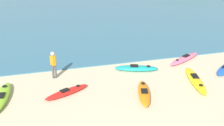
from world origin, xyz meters
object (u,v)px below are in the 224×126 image
Objects in this scene: kayak_on_sand_1 at (67,92)px; kayak_on_sand_3 at (144,93)px; kayak_on_sand_2 at (184,59)px; kayak_on_sand_6 at (136,68)px; person_near_waterline at (53,63)px; kayak_on_sand_5 at (1,97)px; kayak_on_sand_7 at (195,80)px.

kayak_on_sand_1 is 0.94× the size of kayak_on_sand_3.
kayak_on_sand_2 is 3.94m from kayak_on_sand_6.
person_near_waterline is (-4.55, 3.43, 0.82)m from kayak_on_sand_3.
kayak_on_sand_3 is at bearing -36.98° from person_near_waterline.
kayak_on_sand_2 is 0.99× the size of kayak_on_sand_5.
kayak_on_sand_1 is 3.43m from kayak_on_sand_5.
kayak_on_sand_1 is 0.90× the size of kayak_on_sand_6.
kayak_on_sand_5 is 8.29m from kayak_on_sand_6.
kayak_on_sand_6 is 5.33m from person_near_waterline.
kayak_on_sand_5 reaches higher than kayak_on_sand_1.
kayak_on_sand_7 is 2.04× the size of person_near_waterline.
kayak_on_sand_1 is 7.58m from kayak_on_sand_7.
kayak_on_sand_2 is 1.10× the size of kayak_on_sand_6.
kayak_on_sand_2 is 1.86× the size of person_near_waterline.
kayak_on_sand_3 is 7.60m from kayak_on_sand_5.
kayak_on_sand_2 is at bearing 71.51° from kayak_on_sand_7.
person_near_waterline is at bearing 103.77° from kayak_on_sand_1.
person_near_waterline is at bearing 143.02° from kayak_on_sand_3.
kayak_on_sand_6 is at bearing -170.36° from kayak_on_sand_2.
kayak_on_sand_6 is (4.73, 1.89, 0.03)m from kayak_on_sand_1.
kayak_on_sand_2 is (8.61, 2.55, 0.03)m from kayak_on_sand_1.
kayak_on_sand_5 is 1.87× the size of person_near_waterline.
kayak_on_sand_3 is 3.24m from kayak_on_sand_6.
kayak_on_sand_7 is (3.53, 0.66, -0.01)m from kayak_on_sand_3.
kayak_on_sand_1 is at bearing -76.23° from person_near_waterline.
kayak_on_sand_1 is 8.98m from kayak_on_sand_2.
kayak_on_sand_3 is 0.86× the size of kayak_on_sand_5.
kayak_on_sand_6 is (-3.89, -0.66, 0.00)m from kayak_on_sand_2.
kayak_on_sand_7 reaches higher than kayak_on_sand_2.
kayak_on_sand_1 is 0.82× the size of kayak_on_sand_2.
person_near_waterline is (-9.14, -0.40, 0.84)m from kayak_on_sand_2.
kayak_on_sand_2 is at bearing 39.80° from kayak_on_sand_3.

